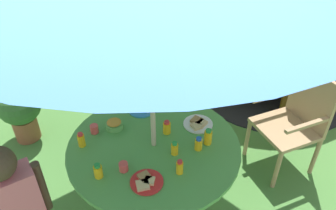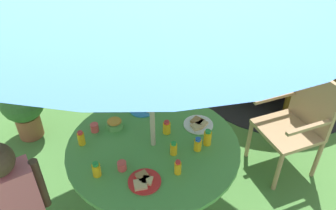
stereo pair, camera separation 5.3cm
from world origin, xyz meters
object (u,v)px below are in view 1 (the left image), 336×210
juice_bottle_mid_left (81,140)px  juice_bottle_front_edge (175,149)px  garden_table (154,158)px  wooden_chair (296,117)px  snack_bowl (114,124)px  plate_center_front (142,109)px  juice_bottle_far_right (98,171)px  juice_bottle_near_right (199,144)px  child_in_blue_shirt (121,60)px  cup_far (124,167)px  juice_bottle_far_left (167,127)px  plate_mid_right (146,182)px  child_in_pink_shirt (14,202)px  juice_bottle_back_edge (208,137)px  plate_center_back (198,124)px  cup_near (94,129)px  juice_bottle_near_left (180,167)px  potted_plant (20,108)px  dome_tent (282,19)px

juice_bottle_mid_left → juice_bottle_front_edge: bearing=-3.5°
garden_table → wooden_chair: wooden_chair is taller
snack_bowl → plate_center_front: size_ratio=0.61×
juice_bottle_far_right → juice_bottle_near_right: bearing=24.6°
child_in_blue_shirt → snack_bowl: child_in_blue_shirt is taller
cup_far → juice_bottle_far_left: bearing=56.6°
garden_table → plate_mid_right: plate_mid_right is taller
garden_table → plate_mid_right: bearing=-92.4°
child_in_pink_shirt → plate_mid_right: size_ratio=5.36×
child_in_pink_shirt → plate_mid_right: 0.80m
juice_bottle_far_left → juice_bottle_back_edge: (0.31, -0.10, 0.01)m
juice_bottle_mid_left → juice_bottle_front_edge: juice_bottle_mid_left is taller
juice_bottle_near_right → juice_bottle_front_edge: 0.18m
garden_table → child_in_pink_shirt: size_ratio=1.09×
child_in_blue_shirt → plate_center_back: size_ratio=6.14×
cup_near → child_in_blue_shirt: bearing=84.2°
plate_center_back → cup_far: 0.71m
plate_center_front → plate_mid_right: bearing=-80.8°
wooden_chair → juice_bottle_near_right: bearing=-81.1°
wooden_chair → snack_bowl: 1.61m
juice_bottle_far_left → juice_bottle_near_left: bearing=-74.6°
juice_bottle_far_right → cup_near: size_ratio=1.64×
juice_bottle_near_right → cup_near: 0.80m
potted_plant → juice_bottle_near_right: bearing=-24.8°
plate_center_back → plate_center_front: same height
wooden_chair → juice_bottle_far_left: (-1.12, -0.47, 0.22)m
child_in_blue_shirt → cup_far: (0.21, -1.14, -0.17)m
dome_tent → child_in_pink_shirt: 3.37m
plate_center_back → plate_mid_right: 0.70m
wooden_chair → plate_center_back: wooden_chair is taller
plate_mid_right → wooden_chair: bearing=38.4°
potted_plant → cup_near: bearing=-35.0°
juice_bottle_far_right → plate_center_back: bearing=41.1°
child_in_blue_shirt → cup_near: size_ratio=21.40×
plate_center_back → plate_mid_right: same height
snack_bowl → juice_bottle_far_left: 0.41m
plate_mid_right → plate_center_front: bearing=99.2°
garden_table → cup_near: bearing=166.9°
child_in_pink_shirt → snack_bowl: bearing=21.8°
juice_bottle_mid_left → plate_mid_right: bearing=-32.3°
dome_tent → juice_bottle_back_edge: dome_tent is taller
wooden_chair → child_in_blue_shirt: (-1.60, 0.27, 0.37)m
plate_center_front → juice_bottle_near_left: (0.34, -0.67, 0.04)m
child_in_blue_shirt → plate_center_front: child_in_blue_shirt is taller
juice_bottle_back_edge → juice_bottle_mid_left: bearing=-174.9°
snack_bowl → juice_bottle_front_edge: (0.48, -0.25, 0.01)m
potted_plant → plate_mid_right: bearing=-39.0°
potted_plant → child_in_blue_shirt: 1.17m
plate_center_front → plate_mid_right: (0.12, -0.77, 0.00)m
child_in_blue_shirt → plate_mid_right: child_in_blue_shirt is taller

